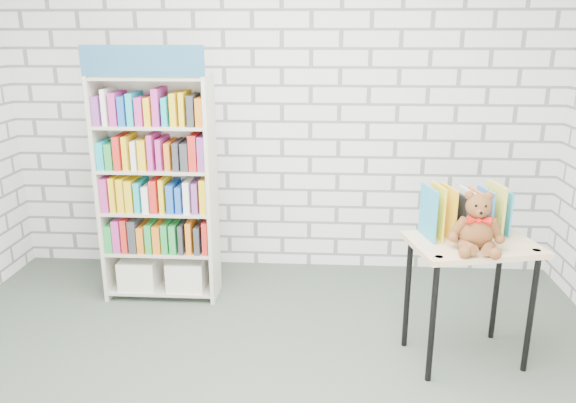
{
  "coord_description": "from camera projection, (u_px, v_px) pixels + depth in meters",
  "views": [
    {
      "loc": [
        0.33,
        -2.57,
        1.96
      ],
      "look_at": [
        0.11,
        0.95,
        0.89
      ],
      "focal_mm": 35.0,
      "sensor_mm": 36.0,
      "label": 1
    }
  ],
  "objects": [
    {
      "name": "room_shell",
      "position": [
        250.0,
        73.0,
        2.52
      ],
      "size": [
        4.52,
        4.02,
        2.81
      ],
      "color": "silver",
      "rests_on": "ground"
    },
    {
      "name": "bookshelf",
      "position": [
        158.0,
        188.0,
        4.14
      ],
      "size": [
        0.84,
        0.33,
        1.88
      ],
      "color": "beige",
      "rests_on": "ground"
    },
    {
      "name": "display_table",
      "position": [
        471.0,
        259.0,
        3.33
      ],
      "size": [
        0.81,
        0.65,
        0.78
      ],
      "color": "tan",
      "rests_on": "ground"
    },
    {
      "name": "table_books",
      "position": [
        466.0,
        212.0,
        3.37
      ],
      "size": [
        0.54,
        0.33,
        0.3
      ],
      "color": "teal",
      "rests_on": "display_table"
    },
    {
      "name": "teddy_bear",
      "position": [
        477.0,
        227.0,
        3.15
      ],
      "size": [
        0.31,
        0.29,
        0.33
      ],
      "color": "brown",
      "rests_on": "display_table"
    }
  ]
}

